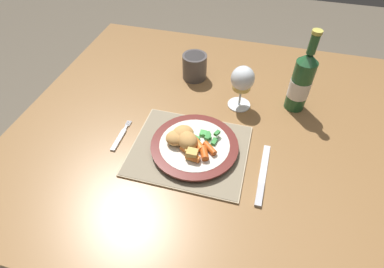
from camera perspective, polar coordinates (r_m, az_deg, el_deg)
The scene contains 13 objects.
ground_plane at distance 1.55m, azimuth 3.20°, elevation -18.22°, with size 6.00×6.00×0.00m, color brown.
dining_table at distance 1.00m, azimuth 4.73°, elevation -1.70°, with size 1.25×1.08×0.74m.
placemat at distance 0.86m, azimuth -0.52°, elevation -3.08°, with size 0.33×0.28×0.01m.
dinner_plate at distance 0.85m, azimuth 0.48°, elevation -2.29°, with size 0.25×0.25×0.02m.
breaded_croquettes at distance 0.84m, azimuth -1.76°, elevation -0.61°, with size 0.11×0.11×0.04m.
green_beans_pile at distance 0.86m, azimuth 2.83°, elevation -0.42°, with size 0.08×0.05×0.02m.
glazed_carrots at distance 0.82m, azimuth 1.21°, elevation -3.16°, with size 0.10×0.08×0.02m.
fork at distance 0.92m, azimuth -13.55°, elevation -0.64°, with size 0.01×0.13×0.01m.
table_knife at distance 0.82m, azimuth 13.18°, elevation -8.38°, with size 0.02×0.21×0.01m.
wine_glass at distance 0.96m, azimuth 9.58°, elevation 9.98°, with size 0.08×0.08×0.15m.
bottle at distance 1.00m, azimuth 20.09°, elevation 9.32°, with size 0.07×0.07×0.27m.
roast_potatoes at distance 0.80m, azimuth -0.12°, elevation -3.73°, with size 0.04×0.04×0.03m.
drinking_cup at distance 1.10m, azimuth 0.50°, elevation 12.82°, with size 0.09×0.09×0.09m.
Camera 1 is at (0.09, -0.66, 1.40)m, focal length 28.00 mm.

